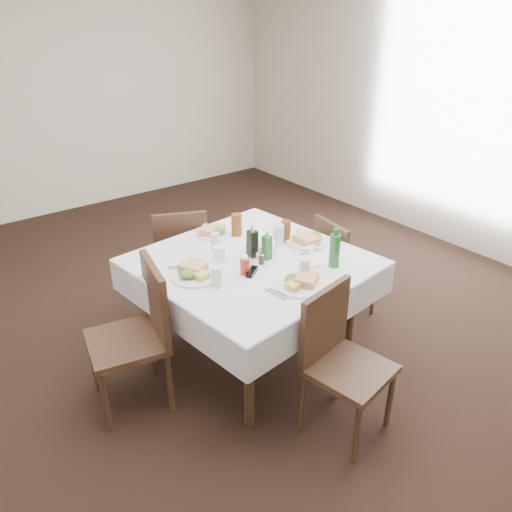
# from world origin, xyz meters

# --- Properties ---
(ground_plane) EXTENTS (7.00, 7.00, 0.00)m
(ground_plane) POSITION_xyz_m (0.00, 0.00, 0.00)
(ground_plane) COLOR black
(room_shell) EXTENTS (6.04, 7.04, 2.80)m
(room_shell) POSITION_xyz_m (0.00, 0.00, 1.71)
(room_shell) COLOR beige
(room_shell) RESTS_ON ground
(dining_table) EXTENTS (1.50, 1.50, 0.76)m
(dining_table) POSITION_xyz_m (0.19, -0.17, 0.68)
(dining_table) COLOR #311F12
(dining_table) RESTS_ON ground
(chair_north) EXTENTS (0.55, 0.55, 0.88)m
(chair_north) POSITION_xyz_m (0.12, 0.69, 0.50)
(chair_north) COLOR #311F12
(chair_north) RESTS_ON ground
(chair_south) EXTENTS (0.49, 0.49, 0.89)m
(chair_south) POSITION_xyz_m (0.18, -0.99, 0.51)
(chair_south) COLOR #311F12
(chair_south) RESTS_ON ground
(chair_east) EXTENTS (0.44, 0.44, 0.82)m
(chair_east) POSITION_xyz_m (1.05, -0.16, 0.47)
(chair_east) COLOR #311F12
(chair_east) RESTS_ON ground
(chair_west) EXTENTS (0.53, 0.53, 0.94)m
(chair_west) POSITION_xyz_m (-0.62, -0.11, 0.54)
(chair_west) COLOR #311F12
(chair_west) RESTS_ON ground
(meal_north) EXTENTS (0.27, 0.27, 0.06)m
(meal_north) POSITION_xyz_m (0.21, 0.34, 0.79)
(meal_north) COLOR white
(meal_north) RESTS_ON dining_table
(meal_south) EXTENTS (0.29, 0.29, 0.06)m
(meal_south) POSITION_xyz_m (0.21, -0.61, 0.79)
(meal_south) COLOR white
(meal_south) RESTS_ON dining_table
(meal_east) EXTENTS (0.31, 0.31, 0.07)m
(meal_east) POSITION_xyz_m (0.67, -0.19, 0.79)
(meal_east) COLOR white
(meal_east) RESTS_ON dining_table
(meal_west) EXTENTS (0.30, 0.30, 0.07)m
(meal_west) POSITION_xyz_m (-0.23, -0.12, 0.79)
(meal_west) COLOR white
(meal_west) RESTS_ON dining_table
(side_plate_a) EXTENTS (0.16, 0.16, 0.01)m
(side_plate_a) POSITION_xyz_m (-0.05, 0.12, 0.77)
(side_plate_a) COLOR white
(side_plate_a) RESTS_ON dining_table
(side_plate_b) EXTENTS (0.18, 0.18, 0.01)m
(side_plate_b) POSITION_xyz_m (0.45, -0.42, 0.77)
(side_plate_b) COLOR white
(side_plate_b) RESTS_ON dining_table
(water_n) EXTENTS (0.06, 0.06, 0.12)m
(water_n) POSITION_xyz_m (0.09, 0.13, 0.82)
(water_n) COLOR silver
(water_n) RESTS_ON dining_table
(water_s) EXTENTS (0.07, 0.07, 0.12)m
(water_s) POSITION_xyz_m (0.31, -0.54, 0.82)
(water_s) COLOR silver
(water_s) RESTS_ON dining_table
(water_e) EXTENTS (0.08, 0.08, 0.14)m
(water_e) POSITION_xyz_m (0.50, -0.07, 0.83)
(water_e) COLOR silver
(water_e) RESTS_ON dining_table
(water_w) EXTENTS (0.07, 0.07, 0.13)m
(water_w) POSITION_xyz_m (-0.18, -0.31, 0.82)
(water_w) COLOR silver
(water_w) RESTS_ON dining_table
(iced_tea_a) EXTENTS (0.08, 0.08, 0.16)m
(iced_tea_a) POSITION_xyz_m (0.34, 0.22, 0.84)
(iced_tea_a) COLOR brown
(iced_tea_a) RESTS_ON dining_table
(iced_tea_b) EXTENTS (0.07, 0.07, 0.15)m
(iced_tea_b) POSITION_xyz_m (0.57, -0.06, 0.84)
(iced_tea_b) COLOR brown
(iced_tea_b) RESTS_ON dining_table
(bread_basket) EXTENTS (0.22, 0.22, 0.07)m
(bread_basket) POSITION_xyz_m (0.32, -0.09, 0.80)
(bread_basket) COLOR silver
(bread_basket) RESTS_ON dining_table
(oil_cruet_dark) EXTENTS (0.06, 0.06, 0.24)m
(oil_cruet_dark) POSITION_xyz_m (0.22, -0.13, 0.86)
(oil_cruet_dark) COLOR black
(oil_cruet_dark) RESTS_ON dining_table
(oil_cruet_green) EXTENTS (0.05, 0.05, 0.21)m
(oil_cruet_green) POSITION_xyz_m (0.28, -0.21, 0.85)
(oil_cruet_green) COLOR #26682E
(oil_cruet_green) RESTS_ON dining_table
(ketchup_bottle) EXTENTS (0.06, 0.06, 0.13)m
(ketchup_bottle) POSITION_xyz_m (0.04, -0.29, 0.82)
(ketchup_bottle) COLOR #B0260E
(ketchup_bottle) RESTS_ON dining_table
(salt_shaker) EXTENTS (0.04, 0.04, 0.08)m
(salt_shaker) POSITION_xyz_m (0.10, -0.24, 0.80)
(salt_shaker) COLOR white
(salt_shaker) RESTS_ON dining_table
(pepper_shaker) EXTENTS (0.03, 0.03, 0.08)m
(pepper_shaker) POSITION_xyz_m (0.20, -0.25, 0.80)
(pepper_shaker) COLOR #3E2E1E
(pepper_shaker) RESTS_ON dining_table
(coffee_mug) EXTENTS (0.14, 0.13, 0.09)m
(coffee_mug) POSITION_xyz_m (0.02, -0.03, 0.80)
(coffee_mug) COLOR white
(coffee_mug) RESTS_ON dining_table
(sunglasses) EXTENTS (0.13, 0.10, 0.03)m
(sunglasses) POSITION_xyz_m (0.08, -0.31, 0.78)
(sunglasses) COLOR black
(sunglasses) RESTS_ON dining_table
(green_bottle) EXTENTS (0.07, 0.07, 0.26)m
(green_bottle) POSITION_xyz_m (0.56, -0.56, 0.88)
(green_bottle) COLOR #26682E
(green_bottle) RESTS_ON dining_table
(sugar_caddy) EXTENTS (0.10, 0.08, 0.04)m
(sugar_caddy) POSITION_xyz_m (0.57, -0.31, 0.78)
(sugar_caddy) COLOR white
(sugar_caddy) RESTS_ON dining_table
(cutlery_n) EXTENTS (0.06, 0.19, 0.01)m
(cutlery_n) POSITION_xyz_m (0.32, 0.32, 0.77)
(cutlery_n) COLOR silver
(cutlery_n) RESTS_ON dining_table
(cutlery_s) EXTENTS (0.05, 0.17, 0.01)m
(cutlery_s) POSITION_xyz_m (0.04, -0.61, 0.77)
(cutlery_s) COLOR silver
(cutlery_s) RESTS_ON dining_table
(cutlery_e) EXTENTS (0.21, 0.07, 0.01)m
(cutlery_e) POSITION_xyz_m (0.58, -0.32, 0.77)
(cutlery_e) COLOR silver
(cutlery_e) RESTS_ON dining_table
(cutlery_w) EXTENTS (0.16, 0.09, 0.01)m
(cutlery_w) POSITION_xyz_m (-0.24, 0.04, 0.77)
(cutlery_w) COLOR silver
(cutlery_w) RESTS_ON dining_table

